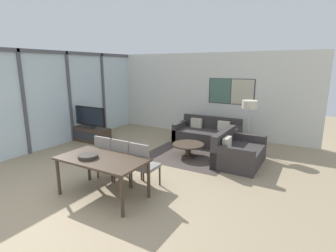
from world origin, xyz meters
The scene contains 15 objects.
ground_plane centered at (0.00, 0.00, 0.00)m, with size 24.00×24.00×0.00m, color #9E896B.
wall_back centered at (0.03, 5.93, 1.40)m, with size 7.50×0.09×2.80m.
window_wall_left centered at (-3.24, 2.97, 1.53)m, with size 0.07×5.93×2.80m.
area_rug centered at (0.65, 3.47, 0.00)m, with size 2.23×1.81×0.01m.
tv_console centered at (-2.67, 3.19, 0.23)m, with size 1.38×0.47×0.46m.
television centered at (-2.67, 3.19, 0.79)m, with size 1.28×0.20×0.67m.
sofa_main centered at (0.65, 4.87, 0.27)m, with size 1.93×0.99×0.80m.
sofa_side centered at (1.91, 3.58, 0.27)m, with size 0.99×1.48×0.80m.
coffee_table centered at (0.65, 3.47, 0.26)m, with size 0.84×0.84×0.34m.
dining_table centered at (0.26, 0.69, 0.66)m, with size 1.63×0.86×0.74m.
dining_chair_left centered at (-0.21, 1.33, 0.52)m, with size 0.46×0.46×0.94m.
dining_chair_centre centered at (0.26, 1.33, 0.52)m, with size 0.46×0.46×0.94m.
dining_chair_right centered at (0.72, 1.31, 0.52)m, with size 0.46×0.46×0.94m.
fruit_bowl centered at (0.04, 0.58, 0.78)m, with size 0.36×0.36×0.06m.
floor_lamp centered at (1.90, 4.73, 1.25)m, with size 0.41×0.41×1.44m.
Camera 1 is at (3.51, -2.58, 2.35)m, focal length 28.00 mm.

